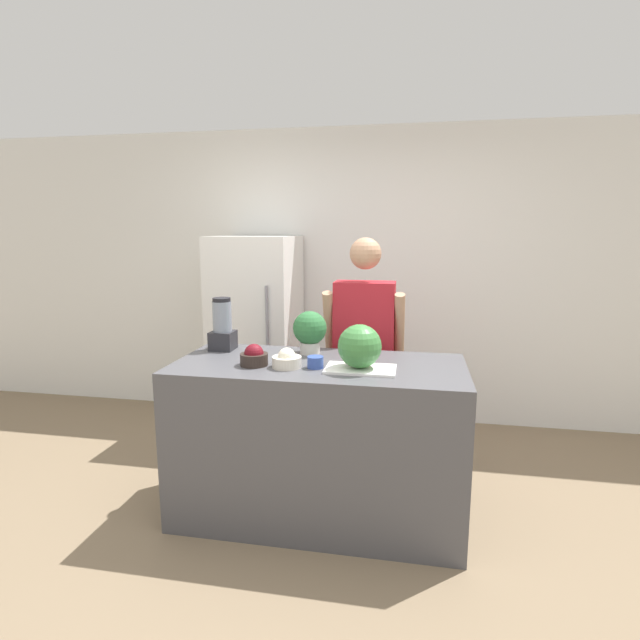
% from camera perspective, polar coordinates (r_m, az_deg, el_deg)
% --- Properties ---
extents(ground_plane, '(14.00, 14.00, 0.00)m').
position_cam_1_polar(ground_plane, '(2.99, -1.66, -24.87)').
color(ground_plane, '#7F6B51').
extents(wall_back, '(8.00, 0.06, 2.60)m').
position_cam_1_polar(wall_back, '(4.53, 3.95, 4.93)').
color(wall_back, white).
rests_on(wall_back, ground_plane).
extents(counter_island, '(1.69, 0.77, 0.95)m').
position_cam_1_polar(counter_island, '(3.08, -0.14, -13.53)').
color(counter_island, '#4C4C51').
rests_on(counter_island, ground_plane).
extents(refrigerator, '(0.68, 0.74, 1.67)m').
position_cam_1_polar(refrigerator, '(4.38, -7.22, -1.48)').
color(refrigerator, white).
rests_on(refrigerator, ground_plane).
extents(person, '(0.56, 0.27, 1.67)m').
position_cam_1_polar(person, '(3.53, 5.03, -3.92)').
color(person, '#4C608C').
rests_on(person, ground_plane).
extents(cutting_board, '(0.39, 0.24, 0.01)m').
position_cam_1_polar(cutting_board, '(2.79, 4.65, -5.61)').
color(cutting_board, white).
rests_on(cutting_board, counter_island).
extents(watermelon, '(0.24, 0.24, 0.24)m').
position_cam_1_polar(watermelon, '(2.76, 4.55, -3.01)').
color(watermelon, '#3D7F3D').
rests_on(watermelon, cutting_board).
extents(bowl_cherries, '(0.16, 0.16, 0.13)m').
position_cam_1_polar(bowl_cherries, '(2.89, -7.55, -4.19)').
color(bowl_cherries, '#2D231E').
rests_on(bowl_cherries, counter_island).
extents(bowl_cream, '(0.17, 0.17, 0.11)m').
position_cam_1_polar(bowl_cream, '(2.83, -3.82, -4.58)').
color(bowl_cream, beige).
rests_on(bowl_cream, counter_island).
extents(bowl_small_blue, '(0.09, 0.09, 0.07)m').
position_cam_1_polar(bowl_small_blue, '(2.82, -0.44, -4.85)').
color(bowl_small_blue, '#334C9E').
rests_on(bowl_small_blue, counter_island).
extents(blender, '(0.15, 0.15, 0.34)m').
position_cam_1_polar(blender, '(3.28, -11.09, -0.74)').
color(blender, '#28282D').
rests_on(blender, counter_island).
extents(potted_plant, '(0.21, 0.21, 0.27)m').
position_cam_1_polar(potted_plant, '(3.12, -1.17, -1.16)').
color(potted_plant, beige).
rests_on(potted_plant, counter_island).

